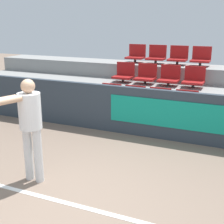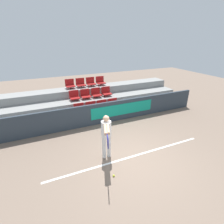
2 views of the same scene
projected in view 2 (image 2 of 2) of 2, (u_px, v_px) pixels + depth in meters
The scene contains 20 objects.
ground_plane at pixel (133, 159), 6.04m from camera, with size 30.00×30.00×0.00m, color #7A6656.
court_baseline at pixel (131, 157), 6.16m from camera, with size 6.00×0.08×0.01m.
barrier_wall at pixel (102, 113), 8.38m from camera, with size 10.93×0.14×1.04m.
bleacher_tier_front at pixel (98, 115), 8.96m from camera, with size 10.53×0.93×0.41m.
bleacher_tier_middle at pixel (92, 105), 9.66m from camera, with size 10.53×0.93×0.81m.
bleacher_tier_back at pixel (87, 97), 10.37m from camera, with size 10.53×0.93×1.22m.
stadium_chair_0 at pixel (79, 110), 8.56m from camera, with size 0.50×0.42×0.51m.
stadium_chair_1 at pixel (91, 108), 8.78m from camera, with size 0.50×0.42×0.51m.
stadium_chair_2 at pixel (103, 106), 9.01m from camera, with size 0.50×0.42×0.51m.
stadium_chair_3 at pixel (113, 104), 9.24m from camera, with size 0.50×0.42×0.51m.
stadium_chair_4 at pixel (74, 96), 9.18m from camera, with size 0.50×0.42×0.51m.
stadium_chair_5 at pixel (86, 95), 9.40m from camera, with size 0.50×0.42×0.51m.
stadium_chair_6 at pixel (96, 93), 9.63m from camera, with size 0.50×0.42×0.51m.
stadium_chair_7 at pixel (106, 92), 9.86m from camera, with size 0.50×0.42×0.51m.
stadium_chair_8 at pixel (70, 85), 9.80m from camera, with size 0.50×0.42×0.51m.
stadium_chair_9 at pixel (81, 84), 10.03m from camera, with size 0.50×0.42×0.51m.
stadium_chair_10 at pixel (91, 82), 10.25m from camera, with size 0.50×0.42×0.51m.
stadium_chair_11 at pixel (100, 81), 10.48m from camera, with size 0.50×0.42×0.51m.
tennis_player at pixel (106, 133), 5.72m from camera, with size 0.63×1.43×1.60m.
tennis_ball at pixel (114, 176), 5.28m from camera, with size 0.07×0.07×0.07m.
Camera 2 is at (-2.66, -4.17, 3.90)m, focal length 28.00 mm.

